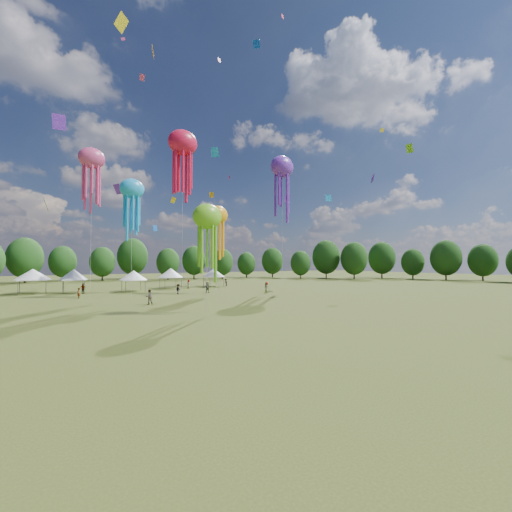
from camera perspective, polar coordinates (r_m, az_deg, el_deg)
ground at (r=21.94m, az=28.47°, el=-15.22°), size 300.00×300.00×0.00m
spectator_near at (r=43.28m, az=-18.66°, el=-7.01°), size 0.96×0.76×1.90m
spectators_far at (r=60.10m, az=-11.28°, el=-5.45°), size 30.85×18.81×1.89m
festival_tents at (r=66.80m, az=-22.24°, el=-2.99°), size 38.90×11.41×4.30m
show_kites at (r=60.61m, az=-7.45°, el=13.25°), size 42.71×29.26×29.29m
small_kites at (r=60.62m, az=-15.56°, el=21.74°), size 78.75×59.43×47.08m
treeline at (r=74.09m, az=-21.90°, el=-0.21°), size 201.57×95.24×13.43m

